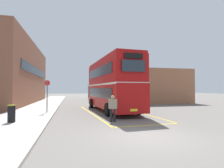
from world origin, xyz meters
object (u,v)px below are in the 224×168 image
Objects in this scene: double_decker_bus at (111,84)px; litter_bin at (11,114)px; pedestrian_boarding at (113,106)px; bus_stop_sign at (47,93)px; single_deck_bus at (98,91)px.

double_decker_bus is 10.64× the size of litter_bin.
pedestrian_boarding is 6.53m from bus_stop_sign.
single_deck_bus is 8.34× the size of litter_bin.
single_deck_bus is at bearing 83.37° from pedestrian_boarding.
double_decker_bus is 5.73m from bus_stop_sign.
single_deck_bus reaches higher than litter_bin.
double_decker_bus is 8.98m from litter_bin.
litter_bin is at bearing -108.02° from bus_stop_sign.
double_decker_bus is 6.36× the size of pedestrian_boarding.
bus_stop_sign reaches higher than pedestrian_boarding.
single_deck_bus is at bearing 70.83° from litter_bin.
pedestrian_boarding is at bearing -3.67° from litter_bin.
single_deck_bus reaches higher than pedestrian_boarding.
litter_bin is (-8.87, -25.50, -1.00)m from single_deck_bus.
litter_bin is (-5.86, 0.38, -0.31)m from pedestrian_boarding.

